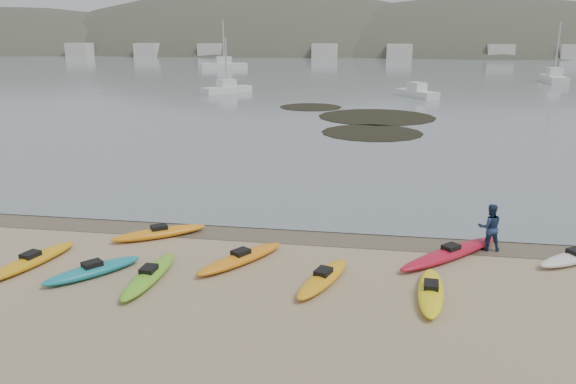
# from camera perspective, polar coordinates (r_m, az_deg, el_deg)

# --- Properties ---
(ground) EXTENTS (600.00, 600.00, 0.00)m
(ground) POSITION_cam_1_polar(r_m,az_deg,el_deg) (21.00, 0.00, -3.94)
(ground) COLOR tan
(ground) RESTS_ON ground
(wet_sand) EXTENTS (60.00, 60.00, 0.00)m
(wet_sand) POSITION_cam_1_polar(r_m,az_deg,el_deg) (20.72, -0.13, -4.21)
(wet_sand) COLOR brown
(wet_sand) RESTS_ON ground
(water) EXTENTS (1200.00, 1200.00, 0.00)m
(water) POSITION_cam_1_polar(r_m,az_deg,el_deg) (319.59, 9.05, 14.44)
(water) COLOR slate
(water) RESTS_ON ground
(kayaks) EXTENTS (22.49, 7.49, 0.34)m
(kayaks) POSITION_cam_1_polar(r_m,az_deg,el_deg) (17.80, -4.87, -7.17)
(kayaks) COLOR #B7122A
(kayaks) RESTS_ON ground
(person_east) EXTENTS (0.85, 0.70, 1.63)m
(person_east) POSITION_cam_1_polar(r_m,az_deg,el_deg) (20.10, 19.81, -3.39)
(person_east) COLOR navy
(person_east) RESTS_ON ground
(kelp_mats) EXTENTS (14.62, 20.54, 0.04)m
(kelp_mats) POSITION_cam_1_polar(r_m,az_deg,el_deg) (48.70, 7.43, 7.39)
(kelp_mats) COLOR black
(kelp_mats) RESTS_ON water
(moored_boats) EXTENTS (91.39, 68.51, 1.29)m
(moored_boats) POSITION_cam_1_polar(r_m,az_deg,el_deg) (99.25, 11.61, 11.80)
(moored_boats) COLOR silver
(moored_boats) RESTS_ON ground
(far_hills) EXTENTS (550.00, 135.00, 80.00)m
(far_hills) POSITION_cam_1_polar(r_m,az_deg,el_deg) (217.73, 19.09, 8.97)
(far_hills) COLOR #384235
(far_hills) RESTS_ON ground
(far_town) EXTENTS (199.00, 5.00, 4.00)m
(far_town) POSITION_cam_1_polar(r_m,az_deg,el_deg) (164.60, 10.62, 13.86)
(far_town) COLOR beige
(far_town) RESTS_ON ground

